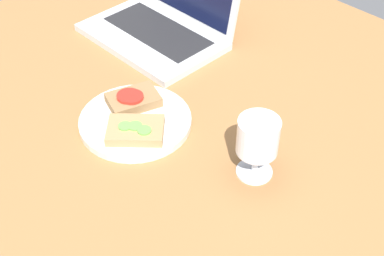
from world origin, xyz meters
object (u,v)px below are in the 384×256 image
(sandwich_with_cucumber, at_px, (136,131))
(laptop, at_px, (163,18))
(plate, at_px, (135,121))
(sandwich_with_tomato, at_px, (133,99))
(wine_glass, at_px, (258,139))

(sandwich_with_cucumber, xyz_separation_m, laptop, (-0.26, 0.31, 0.02))
(plate, relative_size, sandwich_with_cucumber, 1.71)
(sandwich_with_cucumber, bearing_deg, sandwich_with_tomato, 144.14)
(sandwich_with_tomato, bearing_deg, wine_glass, 8.25)
(plate, bearing_deg, laptop, 128.22)
(sandwich_with_cucumber, height_order, wine_glass, wine_glass)
(sandwich_with_tomato, bearing_deg, sandwich_with_cucumber, -35.86)
(sandwich_with_tomato, xyz_separation_m, wine_glass, (0.30, 0.04, 0.06))
(sandwich_with_tomato, xyz_separation_m, laptop, (-0.18, 0.25, 0.02))
(sandwich_with_cucumber, height_order, laptop, laptop)
(sandwich_with_cucumber, relative_size, sandwich_with_tomato, 1.10)
(sandwich_with_cucumber, distance_m, wine_glass, 0.25)
(wine_glass, bearing_deg, sandwich_with_tomato, -171.75)
(plate, xyz_separation_m, sandwich_with_cucumber, (0.04, -0.03, 0.02))
(plate, bearing_deg, sandwich_with_tomato, 144.76)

